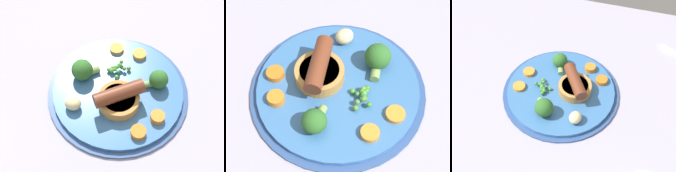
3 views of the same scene
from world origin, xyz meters
TOP-DOWN VIEW (x-y plane):
  - dining_table at (0.00, 0.00)cm, footprint 110.00×80.00cm
  - dinner_plate at (-2.05, 1.97)cm, footprint 28.80×28.80cm
  - sausage_pudding at (1.33, 2.68)cm, footprint 8.08×9.82cm
  - pea_pile at (-6.49, 1.19)cm, footprint 4.58×4.98cm
  - broccoli_floret_near at (-3.98, -5.63)cm, footprint 4.80×5.72cm
  - broccoli_floret_far at (-4.43, 9.68)cm, footprint 3.86×5.37cm
  - potato_chunk_0 at (3.61, -5.92)cm, footprint 3.55×3.89cm
  - carrot_slice_1 at (-12.20, -0.47)cm, footprint 4.21×4.21cm
  - carrot_slice_2 at (-11.38, 5.15)cm, footprint 3.09×3.09cm
  - carrot_slice_3 at (7.05, 7.29)cm, footprint 3.99×3.99cm
  - carrot_slice_5 at (3.36, 10.50)cm, footprint 3.34×3.34cm

SIDE VIEW (x-z plane):
  - dining_table at x=0.00cm, z-range 0.00..3.00cm
  - dinner_plate at x=-2.05cm, z-range 2.87..4.27cm
  - carrot_slice_1 at x=-12.20cm, z-range 4.40..5.17cm
  - carrot_slice_2 at x=-11.38cm, z-range 4.40..5.32cm
  - carrot_slice_3 at x=7.05cm, z-range 4.40..5.49cm
  - carrot_slice_5 at x=3.36cm, z-range 4.40..5.69cm
  - pea_pile at x=-6.49cm, z-range 4.49..6.32cm
  - potato_chunk_0 at x=3.61cm, z-range 4.40..6.98cm
  - broccoli_floret_far at x=-4.43cm, z-range 4.32..8.17cm
  - sausage_pudding at x=1.33cm, z-range 3.87..8.99cm
  - broccoli_floret_near at x=-3.98cm, z-range 4.31..8.73cm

